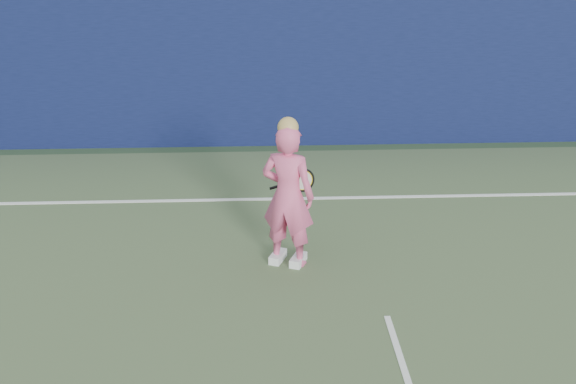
{
  "coord_description": "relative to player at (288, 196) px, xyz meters",
  "views": [
    {
      "loc": [
        -1.22,
        -4.96,
        3.74
      ],
      "look_at": [
        -0.91,
        2.18,
        0.85
      ],
      "focal_mm": 45.0,
      "sensor_mm": 36.0,
      "label": 1
    }
  ],
  "objects": [
    {
      "name": "player",
      "position": [
        0.0,
        0.0,
        0.0
      ],
      "size": [
        0.68,
        0.57,
        1.68
      ],
      "rotation": [
        0.0,
        0.0,
        2.76
      ],
      "color": "#EA5B8B",
      "rests_on": "ground"
    },
    {
      "name": "backstop_wall",
      "position": [
        0.91,
        4.32,
        0.44
      ],
      "size": [
        24.0,
        0.4,
        2.5
      ],
      "primitive_type": "cube",
      "color": "#0C1337",
      "rests_on": "ground"
    },
    {
      "name": "racket",
      "position": [
        0.16,
        0.46,
        -0.01
      ],
      "size": [
        0.52,
        0.12,
        0.28
      ],
      "rotation": [
        0.0,
        0.0,
        -0.09
      ],
      "color": "black",
      "rests_on": "ground"
    },
    {
      "name": "ground",
      "position": [
        0.91,
        -2.18,
        -0.81
      ],
      "size": [
        80.0,
        80.0,
        0.0
      ],
      "primitive_type": "plane",
      "color": "#273E26",
      "rests_on": "ground"
    }
  ]
}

